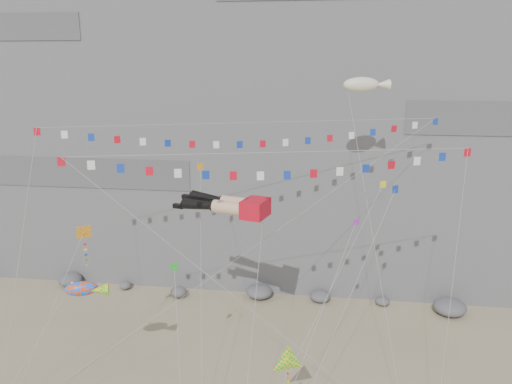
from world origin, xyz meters
TOP-DOWN VIEW (x-y plane):
  - cliff at (0.00, 32.00)m, footprint 80.00×28.00m
  - talus_boulders at (0.00, 17.00)m, footprint 60.00×3.00m
  - legs_kite at (-0.51, 4.72)m, footprint 7.15×14.06m
  - flag_banner_upper at (0.23, 9.82)m, footprint 29.44×18.54m
  - flag_banner_lower at (2.78, 2.33)m, footprint 24.76×7.79m
  - harlequin_kite at (-10.40, 2.52)m, footprint 4.34×8.38m
  - fish_windsock at (-9.57, -0.07)m, footprint 7.20×5.57m
  - delta_kite at (4.11, -1.52)m, footprint 2.20×8.02m
  - blimp_windsock at (8.50, 11.24)m, footprint 5.23×13.30m
  - small_kite_a at (-3.77, 9.43)m, footprint 4.08×15.75m
  - small_kite_b at (8.04, 4.71)m, footprint 5.93×10.30m
  - small_kite_c at (-3.56, 1.01)m, footprint 3.22×8.44m
  - small_kite_d at (9.92, 7.12)m, footprint 9.45×14.36m
  - small_kite_e at (10.50, 4.70)m, footprint 7.70×10.55m

SIDE VIEW (x-z plane):
  - talus_boulders at x=0.00m, z-range 0.00..1.20m
  - delta_kite at x=4.11m, z-range 0.71..9.74m
  - fish_windsock at x=-9.57m, z-range 3.03..14.01m
  - small_kite_c at x=-3.56m, z-range 3.33..16.15m
  - harlequin_kite at x=-10.40m, z-range 4.48..18.42m
  - small_kite_b at x=8.04m, z-range 3.66..20.15m
  - legs_kite at x=-0.51m, z-range 4.43..21.91m
  - small_kite_d at x=9.92m, z-range 3.17..24.87m
  - small_kite_e at x=10.50m, z-range 4.90..23.89m
  - small_kite_a at x=-3.77m, z-range 3.79..25.13m
  - flag_banner_lower at x=2.78m, z-range 7.09..27.70m
  - flag_banner_upper at x=0.23m, z-range 4.80..31.80m
  - blimp_windsock at x=8.50m, z-range 8.84..33.38m
  - cliff at x=0.00m, z-range 0.00..50.00m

